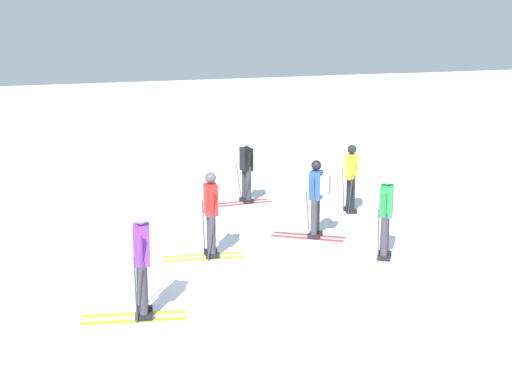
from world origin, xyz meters
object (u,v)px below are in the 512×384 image
skier_purple (141,261)px  skier_green (385,214)px  skier_red (210,212)px  skier_blue (317,195)px  skier_black (246,169)px  skier_yellow (351,177)px

skier_purple → skier_green: bearing=1.8°
skier_red → skier_purple: 3.21m
skier_red → skier_green: (2.77, -1.96, 0.00)m
skier_blue → skier_black: bearing=81.8°
skier_red → skier_yellow: bearing=15.4°
skier_yellow → skier_blue: same height
skier_blue → skier_purple: 5.42m
skier_blue → skier_black: same height
skier_red → skier_green: bearing=-35.4°
skier_yellow → skier_red: same height
skier_purple → skier_green: (5.17, 0.17, 0.00)m
skier_red → skier_purple: bearing=-138.4°
skier_yellow → skier_green: same height
skier_blue → skier_red: size_ratio=1.00×
skier_red → skier_purple: (-2.40, -2.13, 0.00)m
skier_blue → skier_purple: bearing=-157.2°
skier_purple → skier_green: 5.17m
skier_purple → skier_green: same height
skier_yellow → skier_purple: size_ratio=1.00×
skier_blue → skier_black: 3.72m
skier_blue → skier_green: 1.94m
skier_green → skier_black: bearing=86.4°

